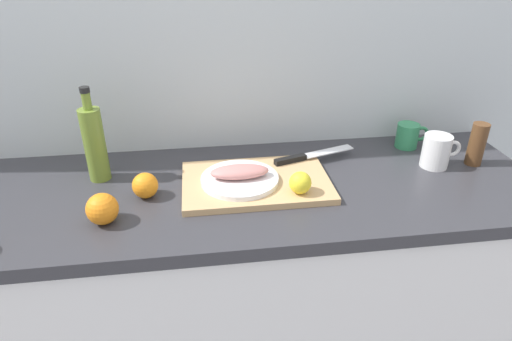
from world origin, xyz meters
The scene contains 13 objects.
back_wall centered at (0.00, 0.33, 1.25)m, with size 3.20×0.05×2.50m, color silver.
kitchen_counter centered at (0.00, 0.00, 0.45)m, with size 2.00×0.60×0.90m.
cutting_board centered at (0.12, 0.01, 0.91)m, with size 0.44×0.29×0.02m, color tan.
white_plate centered at (0.07, 0.00, 0.93)m, with size 0.23×0.23×0.01m, color white.
fish_fillet centered at (0.07, 0.00, 0.95)m, with size 0.17×0.07×0.04m, color tan.
chef_knife centered at (0.30, 0.12, 0.93)m, with size 0.29×0.11×0.02m.
lemon_0 centered at (0.23, -0.09, 0.95)m, with size 0.06×0.06×0.06m, color yellow.
olive_oil_bottle centered at (-0.35, 0.11, 1.02)m, with size 0.06×0.06×0.29m.
coffee_mug_0 centered at (0.69, 0.20, 0.94)m, with size 0.12×0.08×0.09m.
coffee_mug_1 centered at (0.72, 0.05, 0.95)m, with size 0.13×0.09×0.11m.
orange_0 centered at (-0.30, -0.13, 0.94)m, with size 0.08×0.08×0.08m, color orange.
orange_1 centered at (-0.20, -0.02, 0.94)m, with size 0.07×0.07×0.07m, color orange.
pepper_mill centered at (0.85, 0.05, 0.97)m, with size 0.05×0.05×0.14m, color brown.
Camera 1 is at (-0.04, -1.15, 1.57)m, focal length 31.16 mm.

